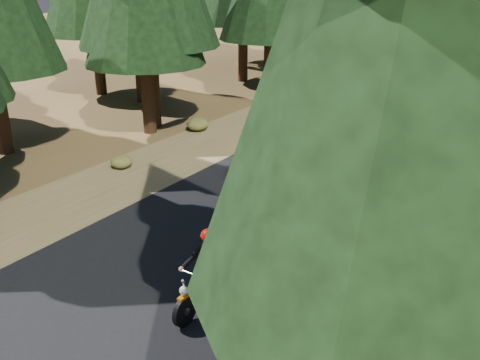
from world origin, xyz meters
name	(u,v)px	position (x,y,z in m)	size (l,w,h in m)	color
ground	(206,243)	(0.00, 0.00, 0.00)	(120.00, 120.00, 0.00)	#4C371B
road	(301,178)	(0.00, 5.00, 0.01)	(6.00, 100.00, 0.01)	black
shoulder_l	(185,152)	(-4.60, 5.00, 0.00)	(3.20, 100.00, 0.01)	brown
shoulder_r	(457,212)	(4.60, 5.00, 0.00)	(3.20, 100.00, 0.01)	brown
understory_shrubs	(415,144)	(2.19, 9.48, 0.26)	(14.95, 27.46, 0.60)	#474C1E
rider_lead	(204,285)	(1.56, -2.13, 0.55)	(0.56, 1.83, 1.62)	white
rider_follow	(270,142)	(-1.77, 6.07, 0.56)	(1.17, 1.95, 1.67)	#96200A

